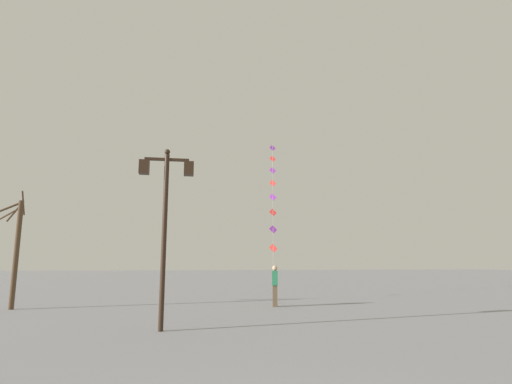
# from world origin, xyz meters

# --- Properties ---
(ground_plane) EXTENTS (160.00, 160.00, 0.00)m
(ground_plane) POSITION_xyz_m (0.00, 20.00, 0.00)
(ground_plane) COLOR gray
(twin_lantern_lamp_post) EXTENTS (1.54, 0.28, 5.08)m
(twin_lantern_lamp_post) POSITION_xyz_m (-1.56, 9.01, 3.52)
(twin_lantern_lamp_post) COLOR black
(twin_lantern_lamp_post) RESTS_ON ground_plane
(kite_train) EXTENTS (2.16, 9.18, 10.20)m
(kite_train) POSITION_xyz_m (4.09, 21.10, 5.61)
(kite_train) COLOR brown
(kite_train) RESTS_ON ground_plane
(kite_flyer) EXTENTS (0.31, 0.63, 1.71)m
(kite_flyer) POSITION_xyz_m (2.81, 14.65, 0.90)
(kite_flyer) COLOR brown
(kite_flyer) RESTS_ON ground_plane
(bare_tree) EXTENTS (1.33, 1.10, 4.78)m
(bare_tree) POSITION_xyz_m (-7.80, 15.35, 2.44)
(bare_tree) COLOR #4C3826
(bare_tree) RESTS_ON ground_plane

